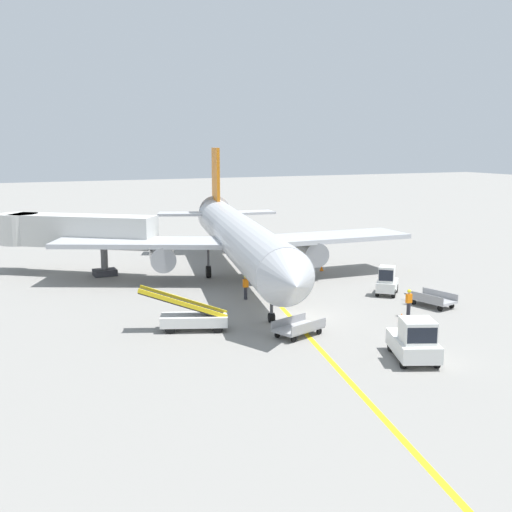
% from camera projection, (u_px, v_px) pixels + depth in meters
% --- Properties ---
extents(ground_plane, '(300.00, 300.00, 0.00)m').
position_uv_depth(ground_plane, '(299.00, 317.00, 39.35)').
color(ground_plane, gray).
extents(taxi_line_yellow, '(19.04, 77.84, 0.01)m').
position_uv_depth(taxi_line_yellow, '(274.00, 298.00, 44.12)').
color(taxi_line_yellow, yellow).
rests_on(taxi_line_yellow, ground).
extents(airliner, '(27.93, 34.97, 10.10)m').
position_uv_depth(airliner, '(239.00, 237.00, 49.38)').
color(airliner, '#B2B5BA').
rests_on(airliner, ground).
extents(jet_bridge, '(11.76, 9.63, 4.85)m').
position_uv_depth(jet_bridge, '(67.00, 231.00, 51.83)').
color(jet_bridge, beige).
rests_on(jet_bridge, ground).
extents(pushback_tug, '(3.14, 4.05, 2.20)m').
position_uv_depth(pushback_tug, '(415.00, 341.00, 31.38)').
color(pushback_tug, silver).
rests_on(pushback_tug, ground).
extents(baggage_tug_near_wing, '(2.58, 2.65, 2.10)m').
position_uv_depth(baggage_tug_near_wing, '(387.00, 282.00, 45.02)').
color(baggage_tug_near_wing, silver).
rests_on(baggage_tug_near_wing, ground).
extents(belt_loader_forward_hold, '(5.12, 2.97, 2.59)m').
position_uv_depth(belt_loader_forward_hold, '(192.00, 317.00, 36.54)').
color(belt_loader_forward_hold, silver).
rests_on(belt_loader_forward_hold, ground).
extents(baggage_cart_loaded, '(3.81, 2.41, 0.94)m').
position_uv_depth(baggage_cart_loaded, '(299.00, 328.00, 35.49)').
color(baggage_cart_loaded, '#A5A5A8').
rests_on(baggage_cart_loaded, ground).
extents(baggage_cart_empty_trailing, '(2.14, 3.84, 0.94)m').
position_uv_depth(baggage_cart_empty_trailing, '(432.00, 299.00, 41.92)').
color(baggage_cart_empty_trailing, '#A5A5A8').
rests_on(baggage_cart_empty_trailing, ground).
extents(ground_crew_marshaller, '(0.36, 0.24, 1.70)m').
position_uv_depth(ground_crew_marshaller, '(409.00, 302.00, 39.48)').
color(ground_crew_marshaller, '#26262D').
rests_on(ground_crew_marshaller, ground).
extents(ground_crew_wing_walker, '(0.36, 0.24, 1.70)m').
position_uv_depth(ground_crew_wing_walker, '(246.00, 286.00, 43.75)').
color(ground_crew_wing_walker, '#26262D').
rests_on(ground_crew_wing_walker, ground).
extents(safety_cone_nose_left, '(0.36, 0.36, 0.44)m').
position_uv_depth(safety_cone_nose_left, '(402.00, 317.00, 38.68)').
color(safety_cone_nose_left, orange).
rests_on(safety_cone_nose_left, ground).
extents(safety_cone_nose_right, '(0.36, 0.36, 0.44)m').
position_uv_depth(safety_cone_nose_right, '(322.00, 268.00, 53.68)').
color(safety_cone_nose_right, orange).
rests_on(safety_cone_nose_right, ground).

